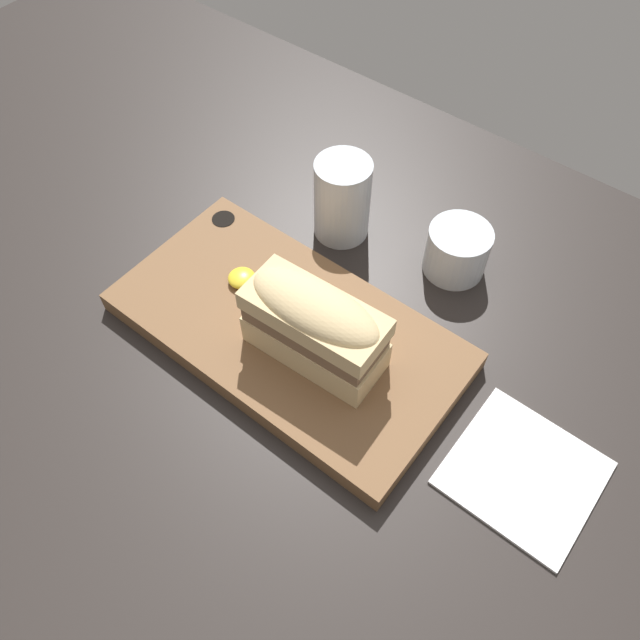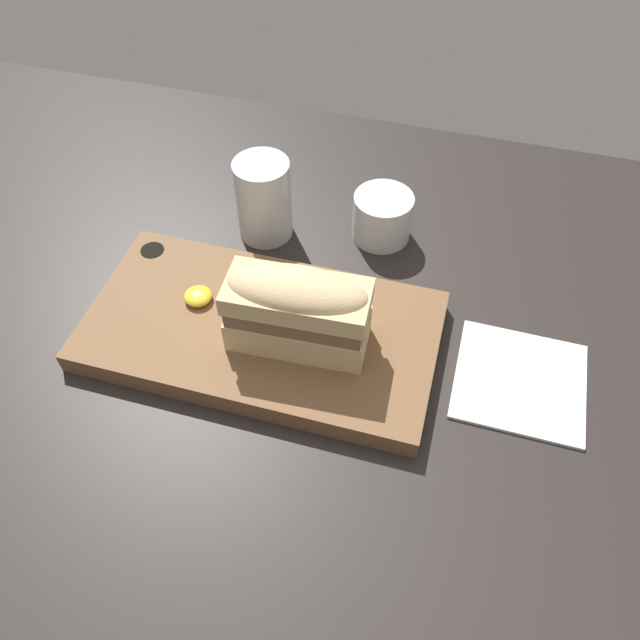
{
  "view_description": "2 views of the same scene",
  "coord_description": "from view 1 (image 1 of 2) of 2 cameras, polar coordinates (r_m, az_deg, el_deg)",
  "views": [
    {
      "loc": [
        19.92,
        -28.01,
        62.27
      ],
      "look_at": [
        -3.0,
        1.22,
        10.12
      ],
      "focal_mm": 35.0,
      "sensor_mm": 36.0,
      "label": 1
    },
    {
      "loc": [
        10.5,
        -39.62,
        59.29
      ],
      "look_at": [
        -0.62,
        0.14,
        9.35
      ],
      "focal_mm": 35.0,
      "sensor_mm": 36.0,
      "label": 2
    }
  ],
  "objects": [
    {
      "name": "sandwich",
      "position": [
        0.64,
        -0.48,
        -0.37
      ],
      "size": [
        15.38,
        7.29,
        9.87
      ],
      "rotation": [
        0.0,
        0.0,
        0.05
      ],
      "color": "#DBBC84",
      "rests_on": "serving_board"
    },
    {
      "name": "wine_glass",
      "position": [
        0.79,
        12.38,
        6.11
      ],
      "size": [
        7.76,
        7.76,
        6.32
      ],
      "color": "silver",
      "rests_on": "dining_table"
    },
    {
      "name": "dining_table",
      "position": [
        0.7,
        1.32,
        -6.19
      ],
      "size": [
        193.57,
        98.28,
        2.0
      ],
      "color": "#282321",
      "rests_on": "ground"
    },
    {
      "name": "mustard_dollop",
      "position": [
        0.74,
        -7.17,
        3.83
      ],
      "size": [
        3.27,
        3.27,
        1.31
      ],
      "color": "yellow",
      "rests_on": "serving_board"
    },
    {
      "name": "napkin",
      "position": [
        0.68,
        18.09,
        -13.15
      ],
      "size": [
        14.14,
        13.75,
        0.4
      ],
      "rotation": [
        0.0,
        0.0,
        -0.01
      ],
      "color": "white",
      "rests_on": "dining_table"
    },
    {
      "name": "serving_board",
      "position": [
        0.72,
        -2.99,
        -0.89
      ],
      "size": [
        39.9,
        20.97,
        2.74
      ],
      "color": "brown",
      "rests_on": "dining_table"
    },
    {
      "name": "water_glass",
      "position": [
        0.8,
        2.03,
        10.61
      ],
      "size": [
        7.15,
        7.15,
        11.0
      ],
      "color": "silver",
      "rests_on": "dining_table"
    }
  ]
}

